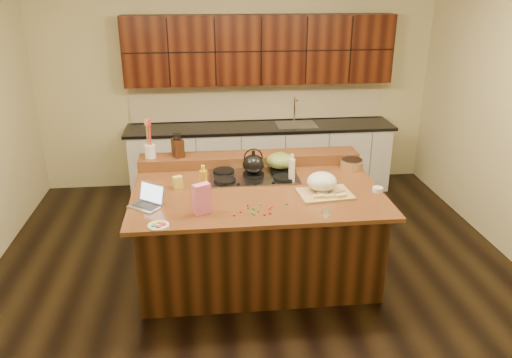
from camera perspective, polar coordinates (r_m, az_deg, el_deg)
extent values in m
cube|color=black|center=(5.30, 0.06, -10.34)|extent=(5.50, 5.00, 0.01)
cube|color=beige|center=(7.14, -2.18, 9.92)|extent=(5.50, 0.01, 2.70)
cube|color=beige|center=(2.50, 6.62, -14.31)|extent=(5.50, 0.01, 2.70)
cube|color=black|center=(5.08, 0.06, -6.08)|extent=(2.22, 1.42, 0.88)
cube|color=black|center=(4.88, 0.06, -1.31)|extent=(2.40, 1.60, 0.04)
cube|color=black|center=(5.50, -0.74, 2.30)|extent=(2.40, 0.30, 0.12)
cube|color=gray|center=(5.15, -0.30, 0.25)|extent=(0.92, 0.52, 0.02)
cylinder|color=black|center=(5.24, -3.72, 0.87)|extent=(0.22, 0.22, 0.03)
cylinder|color=black|center=(5.30, 2.78, 1.12)|extent=(0.22, 0.22, 0.03)
cylinder|color=black|center=(5.00, -3.57, -0.19)|extent=(0.22, 0.22, 0.03)
cylinder|color=black|center=(5.06, 3.23, 0.09)|extent=(0.22, 0.22, 0.03)
cylinder|color=black|center=(5.14, -0.30, 0.48)|extent=(0.22, 0.22, 0.03)
cube|color=silver|center=(7.09, 0.54, 2.29)|extent=(3.60, 0.62, 0.90)
cube|color=black|center=(6.95, 0.55, 5.95)|extent=(3.70, 0.66, 0.04)
cube|color=gray|center=(7.02, 4.64, 6.17)|extent=(0.55, 0.42, 0.01)
cylinder|color=gray|center=(7.14, 4.41, 7.98)|extent=(0.02, 0.02, 0.36)
cube|color=black|center=(6.89, 0.43, 14.56)|extent=(3.60, 0.34, 0.90)
cube|color=beige|center=(7.17, 0.27, 8.77)|extent=(3.60, 0.03, 0.50)
ellipsoid|color=black|center=(5.10, -0.31, 1.71)|extent=(0.23, 0.23, 0.20)
ellipsoid|color=olive|center=(5.26, 2.80, 2.12)|extent=(0.34, 0.34, 0.16)
cube|color=#B7B7BC|center=(4.59, -12.53, -3.08)|extent=(0.34, 0.32, 0.01)
cube|color=black|center=(4.58, -12.54, -2.99)|extent=(0.26, 0.23, 0.00)
cube|color=#B7B7BC|center=(4.61, -11.81, -1.55)|extent=(0.26, 0.22, 0.18)
cube|color=silver|center=(4.61, -11.86, -1.58)|extent=(0.23, 0.19, 0.15)
cylinder|color=gold|center=(4.65, -6.01, -0.60)|extent=(0.08, 0.08, 0.27)
cylinder|color=silver|center=(4.99, 4.11, 0.93)|extent=(0.07, 0.07, 0.25)
cube|color=tan|center=(4.77, 7.89, -1.70)|extent=(0.52, 0.40, 0.02)
ellipsoid|color=white|center=(4.79, 7.54, -0.28)|extent=(0.29, 0.29, 0.18)
cube|color=#EDD872|center=(4.63, 7.17, -2.03)|extent=(0.11, 0.03, 0.03)
cube|color=#EDD872|center=(4.66, 8.46, -1.97)|extent=(0.11, 0.03, 0.03)
cube|color=#EDD872|center=(4.69, 9.72, -1.90)|extent=(0.11, 0.03, 0.03)
cylinder|color=gray|center=(4.77, 9.20, -1.54)|extent=(0.19, 0.08, 0.01)
cylinder|color=white|center=(4.74, 7.63, -1.68)|extent=(0.13, 0.13, 0.04)
cylinder|color=white|center=(4.93, 13.73, -1.18)|extent=(0.10, 0.10, 0.04)
cylinder|color=white|center=(5.05, 8.48, -0.25)|extent=(0.13, 0.13, 0.04)
cylinder|color=#996B3F|center=(5.46, 10.89, 1.59)|extent=(0.29, 0.29, 0.09)
cone|color=silver|center=(4.40, 8.04, -3.47)|extent=(0.10, 0.10, 0.07)
cube|color=pink|center=(4.34, -6.21, -2.26)|extent=(0.17, 0.14, 0.27)
cylinder|color=white|center=(4.22, -11.08, -5.24)|extent=(0.20, 0.20, 0.01)
cube|color=gold|center=(4.92, -8.93, -0.38)|extent=(0.10, 0.09, 0.12)
cylinder|color=white|center=(5.47, -11.99, 3.13)|extent=(0.15, 0.15, 0.14)
cube|color=black|center=(5.44, -8.92, 3.54)|extent=(0.15, 0.18, 0.19)
ellipsoid|color=red|center=(4.31, -2.51, -4.17)|extent=(0.02, 0.02, 0.02)
ellipsoid|color=#198C26|center=(4.43, -0.30, -3.41)|extent=(0.02, 0.02, 0.02)
ellipsoid|color=red|center=(4.43, 1.61, -3.41)|extent=(0.02, 0.02, 0.02)
ellipsoid|color=#198C26|center=(4.53, 3.52, -2.87)|extent=(0.02, 0.02, 0.02)
ellipsoid|color=red|center=(4.32, 1.00, -4.12)|extent=(0.02, 0.02, 0.02)
ellipsoid|color=#198C26|center=(4.39, 0.26, -3.68)|extent=(0.02, 0.02, 0.02)
ellipsoid|color=red|center=(4.35, 1.63, -3.92)|extent=(0.02, 0.02, 0.02)
ellipsoid|color=#198C26|center=(4.51, 0.57, -2.92)|extent=(0.02, 0.02, 0.02)
ellipsoid|color=red|center=(4.46, 1.81, -3.21)|extent=(0.02, 0.02, 0.02)
ellipsoid|color=#198C26|center=(4.35, -0.45, -3.90)|extent=(0.02, 0.02, 0.02)
ellipsoid|color=red|center=(4.37, -1.74, -3.75)|extent=(0.02, 0.02, 0.02)
ellipsoid|color=#198C26|center=(4.45, -0.88, -3.31)|extent=(0.02, 0.02, 0.02)
ellipsoid|color=red|center=(4.49, -0.92, -3.02)|extent=(0.02, 0.02, 0.02)
ellipsoid|color=#198C26|center=(4.32, -0.25, -4.07)|extent=(0.02, 0.02, 0.02)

